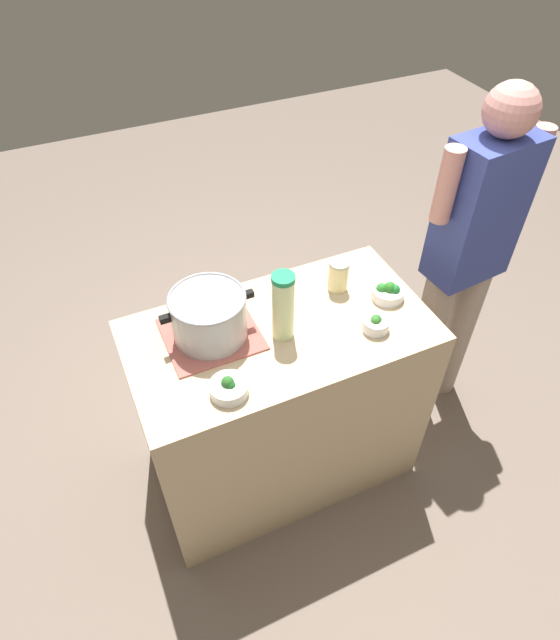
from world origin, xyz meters
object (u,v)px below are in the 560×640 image
Objects in this scene: mason_jar at (338,275)px; person_cook at (466,257)px; broccoli_bowl_center at (376,324)px; cooking_pot at (209,315)px; broccoli_bowl_front at (229,388)px; lemonade_pitcher at (284,306)px; broccoli_bowl_back at (388,292)px.

person_cook is (0.62, -0.04, -0.08)m from mason_jar.
mason_jar is 0.27m from broccoli_bowl_center.
broccoli_bowl_front is at bearing -96.69° from cooking_pot.
broccoli_bowl_back is (0.46, 0.01, -0.11)m from lemonade_pitcher.
lemonade_pitcher is 0.35m from mason_jar.
lemonade_pitcher is 0.36m from broccoli_bowl_center.
mason_jar reaches higher than broccoli_bowl_front.
broccoli_bowl_center is (0.60, 0.05, 0.00)m from broccoli_bowl_front.
broccoli_bowl_center is at bearing -86.19° from mason_jar.
lemonade_pitcher is at bearing -173.68° from person_cook.
lemonade_pitcher is at bearing -154.53° from mason_jar.
lemonade_pitcher is at bearing -178.40° from broccoli_bowl_back.
lemonade_pitcher is 2.76× the size of broccoli_bowl_center.
lemonade_pitcher is 0.94m from person_cook.
mason_jar is at bearing 25.47° from lemonade_pitcher.
broccoli_bowl_front is (-0.28, -0.17, -0.12)m from lemonade_pitcher.
mason_jar is 1.32× the size of broccoli_bowl_center.
lemonade_pitcher reaches higher than broccoli_bowl_center.
broccoli_bowl_front is 1.03× the size of broccoli_bowl_back.
broccoli_bowl_center is 0.06× the size of person_cook.
cooking_pot is at bearing -175.98° from mason_jar.
broccoli_bowl_back is at bearing 43.95° from broccoli_bowl_center.
lemonade_pitcher is at bearing 31.62° from broccoli_bowl_front.
mason_jar is 0.21m from broccoli_bowl_back.
broccoli_bowl_back is (0.71, -0.09, -0.07)m from cooking_pot.
broccoli_bowl_center is at bearing -21.53° from cooking_pot.
cooking_pot is at bearing 156.77° from lemonade_pitcher.
broccoli_bowl_back is at bearing -7.55° from cooking_pot.
cooking_pot is 1.24× the size of lemonade_pitcher.
lemonade_pitcher is 0.47m from broccoli_bowl_back.
broccoli_bowl_back is at bearing -169.09° from person_cook.
cooking_pot is 2.62× the size of broccoli_bowl_front.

